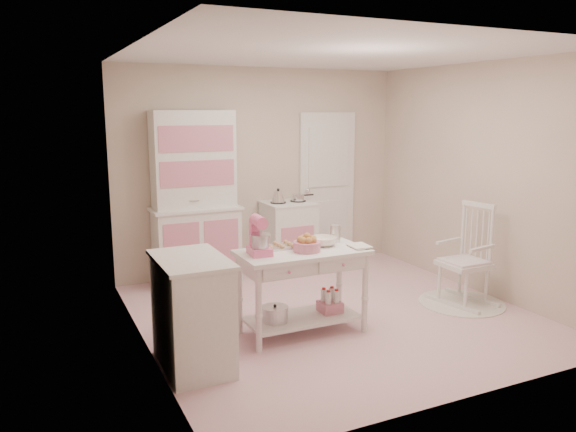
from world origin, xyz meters
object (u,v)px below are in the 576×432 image
at_px(stove, 288,237).
at_px(bread_basket, 307,246).
at_px(work_table, 302,292).
at_px(stand_mixer, 259,236).
at_px(base_cabinet, 192,313).
at_px(hutch, 195,198).
at_px(rocking_chair, 464,254).

bearing_deg(stove, bread_basket, -110.54).
distance_m(work_table, bread_basket, 0.45).
xyz_separation_m(work_table, stand_mixer, (-0.42, 0.02, 0.57)).
bearing_deg(work_table, base_cabinet, -167.24).
bearing_deg(stove, base_cabinet, -131.13).
relative_size(hutch, work_table, 1.73).
bearing_deg(bread_basket, stove, 69.46).
relative_size(stove, stand_mixer, 2.71).
distance_m(base_cabinet, stand_mixer, 0.91).
relative_size(hutch, bread_basket, 8.32).
distance_m(rocking_chair, stand_mixer, 2.39).
relative_size(hutch, base_cabinet, 2.26).
bearing_deg(stand_mixer, base_cabinet, -154.45).
height_order(rocking_chair, stand_mixer, stand_mixer).
height_order(base_cabinet, rocking_chair, rocking_chair).
height_order(hutch, stand_mixer, hutch).
relative_size(stand_mixer, bread_basket, 1.36).
bearing_deg(work_table, stand_mixer, 177.27).
bearing_deg(base_cabinet, stand_mixer, 21.28).
bearing_deg(hutch, stove, -2.39).
relative_size(base_cabinet, stand_mixer, 2.71).
bearing_deg(stove, hutch, 177.61).
distance_m(rocking_chair, work_table, 1.94).
xyz_separation_m(hutch, work_table, (0.45, -1.94, -0.64)).
height_order(stove, work_table, stove).
distance_m(hutch, stand_mixer, 1.92).
distance_m(work_table, stand_mixer, 0.71).
relative_size(work_table, bread_basket, 4.80).
distance_m(stove, rocking_chair, 2.26).
bearing_deg(base_cabinet, bread_basket, 10.14).
distance_m(hutch, work_table, 2.09).
distance_m(rocking_chair, bread_basket, 1.94).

